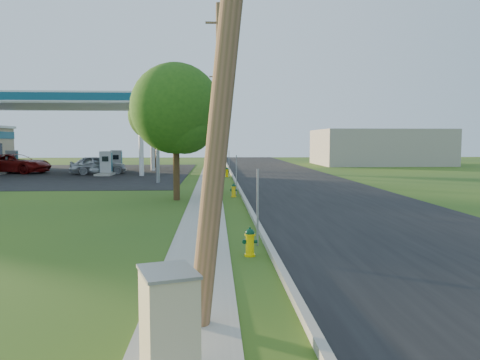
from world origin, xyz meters
name	(u,v)px	position (x,y,z in m)	size (l,w,h in m)	color
ground_plane	(266,301)	(0.00, 0.00, 0.00)	(140.00, 140.00, 0.00)	#25471A
road	(353,211)	(4.50, 10.00, 0.01)	(8.00, 120.00, 0.02)	black
curb	(250,210)	(0.50, 10.00, 0.07)	(0.15, 120.00, 0.15)	#9F9C91
sidewalk	(205,212)	(-1.25, 10.00, 0.01)	(1.50, 120.00, 0.03)	gray
forecourt	(33,173)	(-16.00, 32.00, 0.01)	(26.00, 28.00, 0.02)	black
utility_pole_mid	(219,98)	(-0.60, 17.00, 4.95)	(1.40, 0.32, 9.80)	brown
utility_pole_far	(217,118)	(-0.60, 35.00, 4.80)	(1.40, 0.32, 9.50)	brown
sign_post_near	(258,208)	(0.25, 4.20, 1.00)	(0.05, 0.04, 2.00)	gray
sign_post_mid	(236,175)	(0.25, 16.00, 1.00)	(0.05, 0.04, 2.00)	gray
sign_post_far	(229,163)	(0.25, 28.20, 1.00)	(0.05, 0.04, 2.00)	gray
gas_canopy	(55,102)	(-14.00, 32.00, 5.90)	(18.18, 9.18, 6.40)	silver
fuel_pump_ne	(106,166)	(-9.50, 30.00, 0.72)	(1.20, 3.20, 1.90)	#9F9C91
fuel_pump_sw	(12,164)	(-18.50, 34.00, 0.72)	(1.20, 3.20, 1.90)	#9F9C91
fuel_pump_se	(117,164)	(-9.50, 34.00, 0.72)	(1.20, 3.20, 1.90)	#9F9C91
price_pylon	(157,98)	(-4.50, 22.50, 5.43)	(0.34, 2.04, 6.85)	gray
distant_building	(379,147)	(18.00, 45.00, 2.00)	(14.00, 10.00, 4.00)	#A1978D
tree_verge	(178,112)	(-2.51, 13.72, 4.02)	(4.12, 4.12, 6.25)	#372714
tree_lot	(155,117)	(-6.83, 40.22, 5.13)	(5.26, 5.26, 7.96)	#372714
hydrant_near	(250,242)	(-0.03, 3.11, 0.34)	(0.36, 0.32, 0.69)	yellow
hydrant_mid	(234,190)	(0.06, 14.78, 0.33)	(0.35, 0.31, 0.68)	yellow
hydrant_far	(227,172)	(0.07, 27.40, 0.38)	(0.40, 0.35, 0.77)	#E5B901
utility_cabinet	(169,327)	(-1.37, -2.65, 0.65)	(0.79, 0.90, 1.30)	tan
car_red	(16,164)	(-17.56, 32.54, 0.82)	(2.71, 5.87, 1.63)	maroon
car_silver	(98,165)	(-10.39, 31.02, 0.76)	(1.80, 4.48, 1.53)	#B5B7BD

